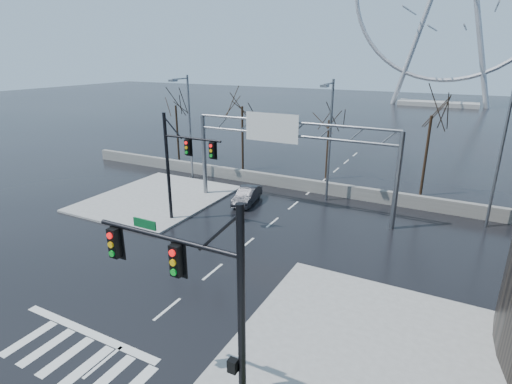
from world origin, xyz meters
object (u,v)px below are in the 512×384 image
Objects in this scene: signal_mast_near at (202,292)px; sign_gantry at (286,146)px; signal_mast_far at (179,159)px; car at (247,195)px.

signal_mast_near is 0.49× the size of sign_gantry.
signal_mast_far is 0.49× the size of sign_gantry.
signal_mast_far is 1.98× the size of car.
signal_mast_near reaches higher than car.
signal_mast_near reaches higher than sign_gantry.
car is at bearing 69.24° from signal_mast_far.
car is at bearing 115.09° from signal_mast_near.
signal_mast_far is (-11.01, 13.00, -0.04)m from signal_mast_near.
car is (-8.81, 18.81, -4.21)m from signal_mast_near.
signal_mast_far is 8.14m from sign_gantry.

